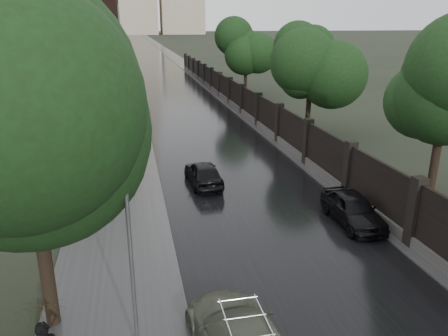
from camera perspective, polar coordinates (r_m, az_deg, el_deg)
road at (r=197.85m, az=-11.02°, el=15.94°), size 8.00×420.00×0.02m
sidewalk_left at (r=197.78m, az=-12.82°, el=15.85°), size 4.00×420.00×0.16m
verge_right at (r=198.07m, az=-9.36°, el=16.05°), size 3.00×420.00×0.08m
fence_right at (r=41.40m, az=1.74°, el=8.99°), size 0.45×75.72×2.70m
tree_left_near at (r=11.00m, az=-25.13°, el=9.20°), size 5.44×5.44×9.16m
tree_left_far at (r=37.82m, az=-16.87°, el=13.79°), size 4.25×4.25×7.39m
tree_right_a at (r=20.32m, az=26.93°, el=8.28°), size 4.08×4.08×7.01m
tree_right_b at (r=32.35m, az=11.30°, el=13.01°), size 4.08×4.08×7.01m
tree_right_c at (r=49.37m, az=2.89°, el=15.12°), size 4.08×4.08×7.01m
lamp_post at (r=10.51m, az=-12.03°, el=-11.61°), size 0.25×0.12×5.11m
traffic_light at (r=33.09m, az=-10.55°, el=8.70°), size 0.16×0.32×4.00m
brick_building at (r=61.03m, az=-25.70°, el=18.83°), size 24.00×18.00×20.00m
hatchback_left at (r=22.06m, az=-2.71°, el=-0.67°), size 1.68×3.75×1.25m
car_right_near at (r=18.63m, az=16.45°, el=-5.12°), size 1.55×3.78×1.28m
pedestrian_umbrella at (r=10.34m, az=-22.66°, el=-18.02°), size 1.33×1.34×2.71m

